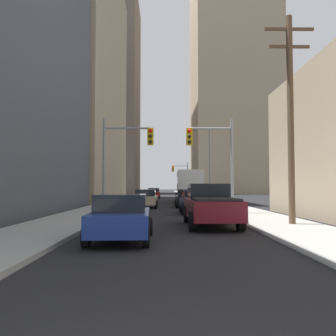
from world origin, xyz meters
name	(u,v)px	position (x,y,z in m)	size (l,w,h in m)	color
sidewalk_left	(130,198)	(-5.00, 50.00, 0.07)	(3.24, 160.00, 0.15)	#9E9E99
sidewalk_right	(201,198)	(5.00, 50.00, 0.07)	(3.24, 160.00, 0.15)	#9E9E99
city_bus	(189,185)	(2.52, 38.80, 1.93)	(2.81, 11.56, 3.40)	silver
pickup_truck_maroon	(210,205)	(1.81, 14.30, 0.93)	(2.20, 5.42, 1.90)	maroon
sedan_blue	(121,217)	(-1.67, 9.97, 0.77)	(1.95, 4.25, 1.52)	navy
sedan_navy	(195,202)	(1.79, 21.87, 0.77)	(1.95, 4.25, 1.52)	#141E4C
sedan_beige	(146,198)	(-1.76, 28.17, 0.77)	(1.95, 4.24, 1.52)	#C6B793
sedan_black	(187,198)	(1.68, 28.80, 0.77)	(1.95, 4.21, 1.52)	black
sedan_red	(154,193)	(-1.74, 51.68, 0.77)	(1.95, 4.23, 1.52)	maroon
traffic_signal_near_left	(125,150)	(-2.66, 20.57, 4.01)	(3.15, 0.44, 6.00)	gray
traffic_signal_near_right	(212,151)	(2.76, 20.57, 4.00)	(2.93, 0.44, 6.00)	gray
traffic_signal_far_right	(181,174)	(2.79, 62.28, 4.00)	(2.87, 0.44, 6.00)	gray
utility_pole_right	(290,114)	(5.32, 13.86, 4.97)	(2.20, 0.28, 9.40)	brown
street_lamp_right	(207,157)	(3.77, 32.16, 4.50)	(2.06, 0.32, 7.50)	gray
building_left_mid_office	(49,78)	(-15.79, 46.91, 16.50)	(17.93, 28.82, 33.00)	tan
building_left_far_tower	(108,94)	(-14.49, 89.77, 25.14)	(15.22, 22.27, 50.29)	#66564C
building_right_far_highrise	(232,60)	(17.39, 90.42, 34.32)	(19.93, 24.69, 68.64)	tan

